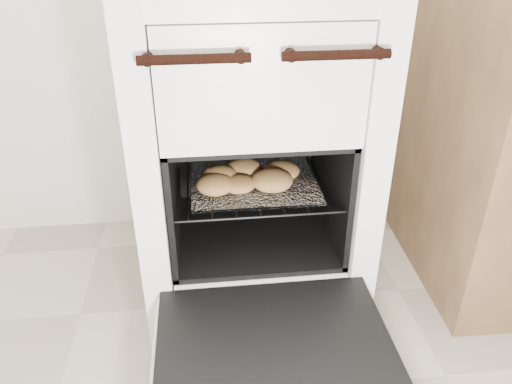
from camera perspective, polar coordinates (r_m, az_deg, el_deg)
stove at (r=1.45m, az=-0.67°, el=4.59°), size 0.61×0.68×0.94m
oven_door at (r=1.18m, az=2.14°, el=-17.47°), size 0.55×0.43×0.04m
oven_rack at (r=1.42m, az=-0.38°, el=1.45°), size 0.44×0.43×0.01m
foil_sheet at (r=1.40m, az=-0.29°, el=1.29°), size 0.35×0.30×0.01m
baked_rolls at (r=1.36m, az=-1.08°, el=1.75°), size 0.31×0.23×0.05m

